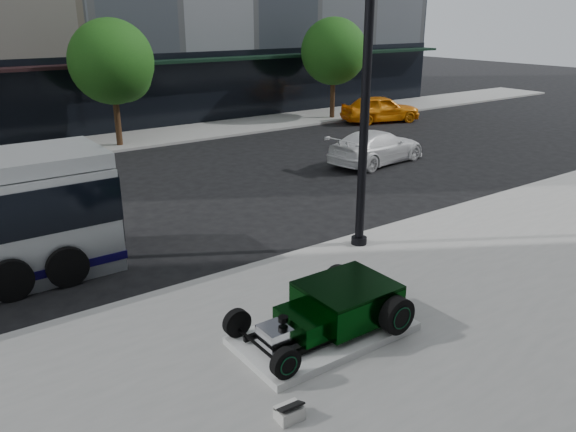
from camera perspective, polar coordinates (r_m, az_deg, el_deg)
ground at (r=16.10m, az=-4.33°, el=-1.85°), size 120.00×120.00×0.00m
sidewalk_far at (r=28.54m, az=-19.25°, el=6.84°), size 70.00×4.00×0.12m
street_trees at (r=27.47m, az=-17.21°, el=14.45°), size 29.80×3.80×5.70m
display_plinth at (r=10.95m, az=3.67°, el=-11.79°), size 3.40×1.80×0.15m
hot_rod at (r=10.89m, az=5.11°, el=-8.98°), size 3.22×2.00×0.81m
info_plaque at (r=9.01m, az=0.13°, el=-19.30°), size 0.41×0.32×0.31m
lamppost at (r=14.25m, az=7.81°, el=10.35°), size 0.42×0.42×7.60m
white_sedan at (r=23.99m, az=9.03°, el=6.95°), size 4.98×2.55×1.38m
yellow_taxi at (r=33.53m, az=9.38°, el=10.71°), size 4.90×3.05×1.55m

